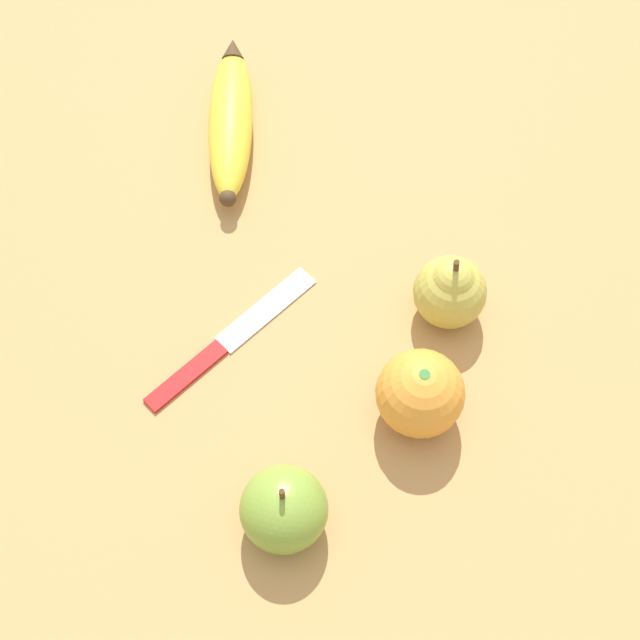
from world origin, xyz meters
TOP-DOWN VIEW (x-y plane):
  - ground_plane at (0.00, 0.00)m, footprint 3.00×3.00m
  - banana at (-0.18, -0.02)m, footprint 0.20×0.12m
  - orange at (0.17, 0.01)m, footprint 0.07×0.07m
  - pear at (0.09, 0.08)m, footprint 0.07×0.07m
  - apple at (0.21, -0.13)m, footprint 0.07×0.07m
  - paring_knife at (0.04, -0.11)m, footprint 0.08×0.19m

SIDE VIEW (x-z plane):
  - ground_plane at x=0.00m, z-range 0.00..0.00m
  - paring_knife at x=0.04m, z-range 0.00..0.01m
  - banana at x=-0.18m, z-range 0.00..0.04m
  - apple at x=0.21m, z-range -0.01..0.07m
  - pear at x=0.09m, z-range -0.01..0.08m
  - orange at x=0.17m, z-range 0.00..0.07m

